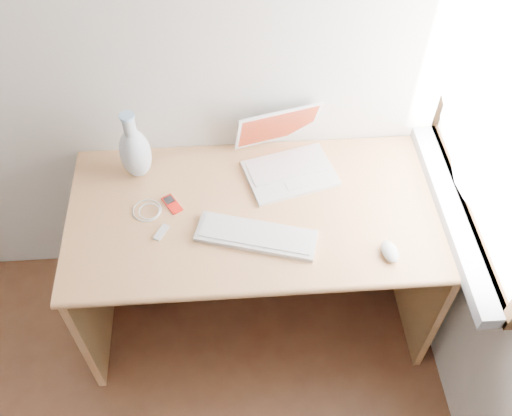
{
  "coord_description": "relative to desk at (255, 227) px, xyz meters",
  "views": [
    {
      "loc": [
        0.84,
        -0.02,
        2.48
      ],
      "look_at": [
        0.94,
        1.35,
        0.82
      ],
      "focal_mm": 40.0,
      "sensor_mm": 36.0,
      "label": 1
    }
  ],
  "objects": [
    {
      "name": "laptop",
      "position": [
        0.15,
        0.13,
        0.28
      ],
      "size": [
        0.4,
        0.37,
        0.24
      ],
      "rotation": [
        0.0,
        0.0,
        0.25
      ],
      "color": "white",
      "rests_on": "desk"
    },
    {
      "name": "ipod",
      "position": [
        -0.33,
        -0.04,
        0.23
      ],
      "size": [
        0.09,
        0.11,
        0.01
      ],
      "rotation": [
        0.0,
        0.0,
        0.54
      ],
      "color": "#B4150C",
      "rests_on": "desk"
    },
    {
      "name": "cable_coil",
      "position": [
        -0.42,
        -0.07,
        0.23
      ],
      "size": [
        0.15,
        0.15,
        0.01
      ],
      "primitive_type": "torus",
      "rotation": [
        0.0,
        0.0,
        0.38
      ],
      "color": "white",
      "rests_on": "desk"
    },
    {
      "name": "external_keyboard",
      "position": [
        -0.01,
        -0.22,
        0.24
      ],
      "size": [
        0.47,
        0.26,
        0.02
      ],
      "rotation": [
        0.0,
        0.0,
        -0.29
      ],
      "color": "white",
      "rests_on": "desk"
    },
    {
      "name": "vase",
      "position": [
        -0.46,
        0.13,
        0.35
      ],
      "size": [
        0.12,
        0.12,
        0.32
      ],
      "color": "silver",
      "rests_on": "desk"
    },
    {
      "name": "desk",
      "position": [
        0.0,
        0.0,
        0.0
      ],
      "size": [
        1.46,
        0.73,
        0.77
      ],
      "color": "tan",
      "rests_on": "floor"
    },
    {
      "name": "remote",
      "position": [
        -0.36,
        -0.18,
        0.23
      ],
      "size": [
        0.06,
        0.08,
        0.01
      ],
      "primitive_type": "cube",
      "rotation": [
        0.0,
        0.0,
        -0.51
      ],
      "color": "white",
      "rests_on": "desk"
    },
    {
      "name": "mouse",
      "position": [
        0.47,
        -0.33,
        0.24
      ],
      "size": [
        0.07,
        0.11,
        0.03
      ],
      "primitive_type": "ellipsoid",
      "rotation": [
        0.0,
        0.0,
        0.14
      ],
      "color": "white",
      "rests_on": "desk"
    },
    {
      "name": "window",
      "position": [
        0.77,
        -0.17,
        0.73
      ],
      "size": [
        0.11,
        0.99,
        1.1
      ],
      "color": "white",
      "rests_on": "right_wall"
    }
  ]
}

